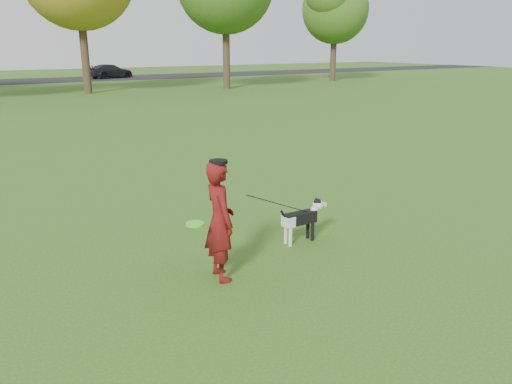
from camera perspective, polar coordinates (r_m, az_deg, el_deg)
ground at (r=7.52m, az=-1.04°, el=-6.79°), size 120.00×120.00×0.00m
man at (r=6.44m, az=-4.17°, el=-3.34°), size 0.44×0.62×1.59m
dog at (r=7.78m, az=5.41°, el=-2.80°), size 0.89×0.18×0.67m
car_right at (r=47.74m, az=-16.31°, el=13.12°), size 4.45×2.82×1.20m
man_held_items at (r=7.13m, az=2.83°, el=-1.44°), size 2.31×0.66×1.15m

